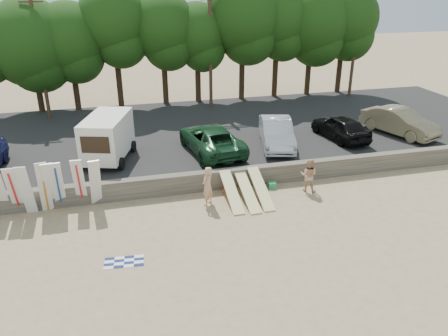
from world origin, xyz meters
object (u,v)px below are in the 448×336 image
(car_1, at_px, (211,139))
(cooler, at_px, (272,185))
(car_3, at_px, (340,127))
(beachgoer_a, at_px, (208,186))
(car_2, at_px, (277,133))
(car_4, at_px, (400,122))
(beachgoer_b, at_px, (309,175))
(box_trailer, at_px, (107,136))

(car_1, height_order, cooler, car_1)
(car_1, distance_m, car_3, 8.29)
(beachgoer_a, bearing_deg, car_2, 179.13)
(beachgoer_a, bearing_deg, car_4, 156.11)
(car_1, distance_m, beachgoer_b, 6.21)
(car_3, bearing_deg, car_1, -6.55)
(car_2, height_order, car_3, car_2)
(box_trailer, bearing_deg, car_1, 15.14)
(car_4, distance_m, cooler, 10.93)
(box_trailer, distance_m, beachgoer_b, 10.94)
(beachgoer_b, distance_m, cooler, 1.94)
(beachgoer_b, xyz_separation_m, cooler, (-1.64, 0.74, -0.71))
(beachgoer_b, bearing_deg, beachgoer_a, 34.36)
(box_trailer, bearing_deg, car_3, 17.48)
(car_3, height_order, cooler, car_3)
(box_trailer, height_order, car_4, box_trailer)
(car_1, xyz_separation_m, car_4, (12.35, 0.08, 0.04))
(car_3, xyz_separation_m, cooler, (-5.98, -4.25, -1.30))
(car_3, distance_m, car_4, 4.07)
(car_1, bearing_deg, car_2, 172.68)
(car_3, bearing_deg, beachgoer_a, 20.16)
(car_4, relative_size, beachgoer_b, 2.86)
(car_2, height_order, car_4, car_4)
(car_2, height_order, beachgoer_a, car_2)
(car_1, height_order, car_2, car_2)
(cooler, bearing_deg, car_2, 75.23)
(car_3, height_order, car_4, car_4)
(car_2, relative_size, car_4, 0.99)
(box_trailer, bearing_deg, car_2, 16.25)
(car_4, bearing_deg, car_1, 159.71)
(car_4, relative_size, cooler, 13.16)
(car_4, bearing_deg, beachgoer_b, -170.76)
(box_trailer, xyz_separation_m, cooler, (8.02, -4.24, -1.93))
(box_trailer, relative_size, cooler, 11.30)
(beachgoer_a, xyz_separation_m, beachgoer_b, (5.23, 0.18, -0.10))
(car_3, bearing_deg, car_4, 169.60)
(car_1, relative_size, beachgoer_a, 2.87)
(car_2, relative_size, cooler, 13.03)
(car_3, xyz_separation_m, beachgoer_b, (-4.34, -4.99, -0.58))
(box_trailer, relative_size, beachgoer_a, 2.20)
(car_3, bearing_deg, beachgoer_b, 40.78)
(box_trailer, height_order, beachgoer_a, box_trailer)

